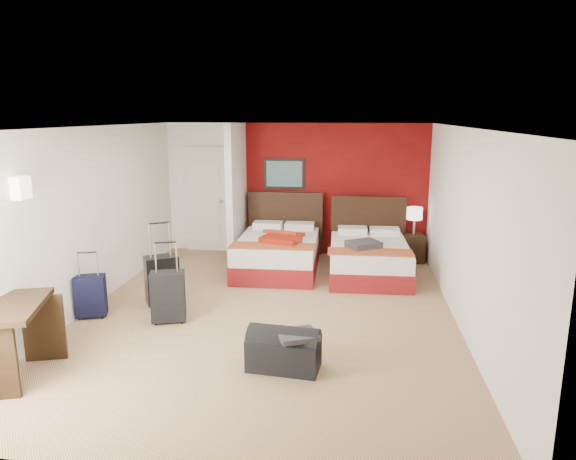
% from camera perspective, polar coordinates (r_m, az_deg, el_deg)
% --- Properties ---
extents(ground, '(6.50, 6.50, 0.00)m').
position_cam_1_polar(ground, '(7.12, -2.27, -9.25)').
color(ground, tan).
rests_on(ground, ground).
extents(room_walls, '(5.02, 6.52, 2.50)m').
position_cam_1_polar(room_walls, '(8.44, -10.18, 2.92)').
color(room_walls, white).
rests_on(room_walls, ground).
extents(red_accent_panel, '(3.50, 0.04, 2.50)m').
position_cam_1_polar(red_accent_panel, '(9.85, 5.13, 4.42)').
color(red_accent_panel, maroon).
rests_on(red_accent_panel, ground).
extents(partition_wall, '(0.12, 1.20, 2.50)m').
position_cam_1_polar(partition_wall, '(9.47, -5.70, 4.07)').
color(partition_wall, silver).
rests_on(partition_wall, ground).
extents(entry_door, '(0.82, 0.06, 2.05)m').
position_cam_1_polar(entry_door, '(10.26, -9.02, 3.37)').
color(entry_door, silver).
rests_on(entry_door, ground).
extents(bed_left, '(1.39, 1.95, 0.58)m').
position_cam_1_polar(bed_left, '(8.92, -1.15, -2.72)').
color(bed_left, white).
rests_on(bed_left, ground).
extents(bed_right, '(1.35, 1.89, 0.55)m').
position_cam_1_polar(bed_right, '(8.74, 8.91, -3.29)').
color(bed_right, silver).
rests_on(bed_right, ground).
extents(red_suitcase_open, '(0.85, 1.00, 0.11)m').
position_cam_1_polar(red_suitcase_open, '(8.72, -0.61, -0.75)').
color(red_suitcase_open, '#9E1D0D').
rests_on(red_suitcase_open, bed_left).
extents(jacket_bundle, '(0.62, 0.59, 0.12)m').
position_cam_1_polar(jacket_bundle, '(8.36, 8.35, -1.63)').
color(jacket_bundle, '#3C3C42').
rests_on(jacket_bundle, bed_right).
extents(nightstand, '(0.41, 0.41, 0.51)m').
position_cam_1_polar(nightstand, '(9.74, 13.62, -1.95)').
color(nightstand, black).
rests_on(nightstand, ground).
extents(table_lamp, '(0.30, 0.30, 0.50)m').
position_cam_1_polar(table_lamp, '(9.62, 13.77, 0.97)').
color(table_lamp, white).
rests_on(table_lamp, nightstand).
extents(suitcase_black, '(0.53, 0.48, 0.68)m').
position_cam_1_polar(suitcase_black, '(7.57, -13.73, -5.54)').
color(suitcase_black, black).
rests_on(suitcase_black, ground).
extents(suitcase_charcoal, '(0.50, 0.39, 0.64)m').
position_cam_1_polar(suitcase_charcoal, '(6.94, -13.10, -7.35)').
color(suitcase_charcoal, black).
rests_on(suitcase_charcoal, ground).
extents(suitcase_navy, '(0.45, 0.35, 0.54)m').
position_cam_1_polar(suitcase_navy, '(7.41, -20.98, -6.99)').
color(suitcase_navy, black).
rests_on(suitcase_navy, ground).
extents(duffel_bag, '(0.80, 0.48, 0.38)m').
position_cam_1_polar(duffel_bag, '(5.64, -0.47, -13.29)').
color(duffel_bag, black).
rests_on(duffel_bag, ground).
extents(jacket_draped, '(0.51, 0.48, 0.05)m').
position_cam_1_polar(jacket_draped, '(5.48, 1.04, -11.55)').
color(jacket_draped, '#333337').
rests_on(jacket_draped, duffel_bag).
extents(desk, '(0.75, 1.07, 0.81)m').
position_cam_1_polar(desk, '(6.01, -27.52, -10.87)').
color(desk, black).
rests_on(desk, ground).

